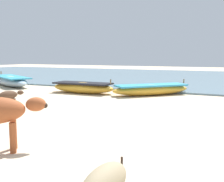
{
  "coord_description": "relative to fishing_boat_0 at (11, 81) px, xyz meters",
  "views": [
    {
      "loc": [
        3.35,
        -5.66,
        1.77
      ],
      "look_at": [
        -0.65,
        2.58,
        0.6
      ],
      "focal_mm": 44.03,
      "sensor_mm": 36.0,
      "label": 1
    }
  ],
  "objects": [
    {
      "name": "fishing_boat_0",
      "position": [
        0.0,
        0.0,
        0.0
      ],
      "size": [
        4.53,
        3.13,
        0.79
      ],
      "rotation": [
        0.0,
        0.0,
        2.66
      ],
      "color": "#8CA5B7",
      "rests_on": "ground"
    },
    {
      "name": "fishing_boat_3",
      "position": [
        8.67,
        -0.01,
        -0.05
      ],
      "size": [
        3.33,
        3.38,
        0.69
      ],
      "rotation": [
        0.0,
        0.0,
        0.8
      ],
      "color": "gold",
      "rests_on": "ground"
    },
    {
      "name": "ground",
      "position": [
        9.12,
        -6.29,
        -0.32
      ],
      "size": [
        80.0,
        80.0,
        0.0
      ],
      "primitive_type": "plane",
      "color": "beige"
    },
    {
      "name": "sea_water",
      "position": [
        9.12,
        10.92,
        -0.28
      ],
      "size": [
        60.0,
        20.0,
        0.08
      ],
      "primitive_type": "cube",
      "color": "slate",
      "rests_on": "ground"
    },
    {
      "name": "fishing_boat_6",
      "position": [
        5.51,
        -0.81,
        -0.04
      ],
      "size": [
        3.23,
        1.14,
        0.71
      ],
      "rotation": [
        0.0,
        0.0,
        0.03
      ],
      "color": "gold",
      "rests_on": "ground"
    },
    {
      "name": "calf_far_dark",
      "position": [
        5.3,
        -5.19,
        0.11
      ],
      "size": [
        0.49,
        0.9,
        0.6
      ],
      "rotation": [
        0.0,
        0.0,
        1.22
      ],
      "color": "#4C3323",
      "rests_on": "ground"
    }
  ]
}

